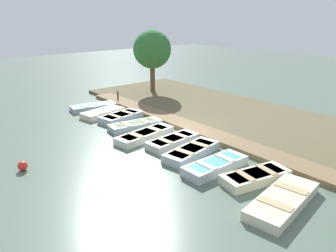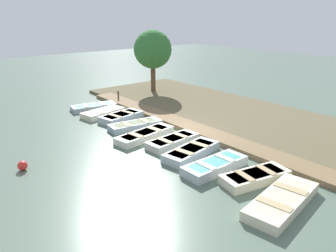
% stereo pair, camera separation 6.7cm
% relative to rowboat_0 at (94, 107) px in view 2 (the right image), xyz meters
% --- Properties ---
extents(ground_plane, '(80.00, 80.00, 0.00)m').
position_rel_rowboat_0_xyz_m(ground_plane, '(-1.01, 7.35, -0.17)').
color(ground_plane, '#566B5B').
extents(shore_bank, '(8.00, 24.00, 0.21)m').
position_rel_rowboat_0_xyz_m(shore_bank, '(-6.01, 7.35, -0.06)').
color(shore_bank, brown).
rests_on(shore_bank, ground_plane).
extents(dock_walkway, '(1.28, 20.06, 0.23)m').
position_rel_rowboat_0_xyz_m(dock_walkway, '(-2.25, 7.35, -0.06)').
color(dock_walkway, brown).
rests_on(dock_walkway, ground_plane).
extents(rowboat_0, '(3.07, 1.55, 0.35)m').
position_rel_rowboat_0_xyz_m(rowboat_0, '(0.00, 0.00, 0.00)').
color(rowboat_0, '#8C9EA8').
rests_on(rowboat_0, ground_plane).
extents(rowboat_1, '(2.87, 1.61, 0.37)m').
position_rel_rowboat_0_xyz_m(rowboat_1, '(0.22, 1.68, 0.01)').
color(rowboat_1, beige).
rests_on(rowboat_1, ground_plane).
extents(rowboat_2, '(2.77, 1.64, 0.42)m').
position_rel_rowboat_0_xyz_m(rowboat_2, '(-0.14, 3.24, 0.04)').
color(rowboat_2, '#B2BCC1').
rests_on(rowboat_2, ground_plane).
extents(rowboat_3, '(3.08, 1.39, 0.37)m').
position_rel_rowboat_0_xyz_m(rowboat_3, '(0.03, 5.01, 0.01)').
color(rowboat_3, '#8C9EA8').
rests_on(rowboat_3, ground_plane).
extents(rowboat_4, '(3.44, 1.46, 0.38)m').
position_rel_rowboat_0_xyz_m(rowboat_4, '(0.54, 6.63, 0.02)').
color(rowboat_4, silver).
rests_on(rowboat_4, ground_plane).
extents(rowboat_5, '(2.86, 1.22, 0.37)m').
position_rel_rowboat_0_xyz_m(rowboat_5, '(-0.02, 8.18, 0.01)').
color(rowboat_5, beige).
rests_on(rowboat_5, ground_plane).
extents(rowboat_6, '(3.13, 1.57, 0.40)m').
position_rel_rowboat_0_xyz_m(rowboat_6, '(0.20, 9.74, 0.03)').
color(rowboat_6, '#B2BCC1').
rests_on(rowboat_6, ground_plane).
extents(rowboat_7, '(2.94, 1.08, 0.41)m').
position_rel_rowboat_0_xyz_m(rowboat_7, '(0.46, 11.41, 0.03)').
color(rowboat_7, '#B2BCC1').
rests_on(rowboat_7, ground_plane).
extents(rowboat_8, '(2.91, 1.61, 0.38)m').
position_rel_rowboat_0_xyz_m(rowboat_8, '(-0.01, 13.04, 0.02)').
color(rowboat_8, beige).
rests_on(rowboat_8, ground_plane).
extents(rowboat_9, '(3.56, 1.75, 0.38)m').
position_rel_rowboat_0_xyz_m(rowboat_9, '(0.69, 14.63, 0.02)').
color(rowboat_9, beige).
rests_on(rowboat_9, ground_plane).
extents(mooring_post_near, '(0.12, 0.12, 0.82)m').
position_rel_rowboat_0_xyz_m(mooring_post_near, '(-2.33, -0.66, 0.25)').
color(mooring_post_near, brown).
rests_on(mooring_post_near, ground_plane).
extents(buoy, '(0.40, 0.40, 0.40)m').
position_rel_rowboat_0_xyz_m(buoy, '(6.52, 6.40, 0.03)').
color(buoy, red).
rests_on(buoy, ground_plane).
extents(park_tree_far_left, '(2.96, 2.96, 4.95)m').
position_rel_rowboat_0_xyz_m(park_tree_far_left, '(-5.96, -1.24, 3.27)').
color(park_tree_far_left, brown).
rests_on(park_tree_far_left, ground_plane).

